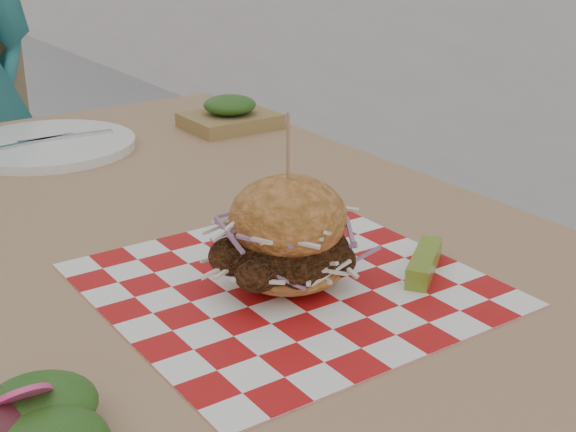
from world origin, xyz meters
The scene contains 6 objects.
patio_table centered at (0.14, -0.13, 0.67)m, with size 0.80×1.20×0.75m.
paper_liner centered at (0.17, -0.36, 0.75)m, with size 0.36×0.36×0.00m, color #B61213.
sandwich centered at (0.17, -0.36, 0.80)m, with size 0.15×0.15×0.18m.
pickle_spear centered at (0.30, -0.41, 0.76)m, with size 0.10×0.02×0.02m, color olive.
place_setting centered at (0.14, 0.25, 0.76)m, with size 0.27×0.27×0.02m.
kraft_tray centered at (0.44, 0.21, 0.77)m, with size 0.15×0.12×0.06m.
Camera 1 is at (-0.24, -0.95, 1.11)m, focal length 50.00 mm.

